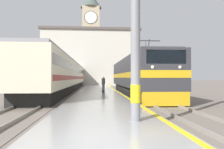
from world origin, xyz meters
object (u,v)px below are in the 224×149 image
object	(u,v)px
catenary_mast	(138,1)
clock_tower	(91,35)
locomotive_train	(136,76)
person_on_platform	(103,84)
passenger_train	(69,75)

from	to	relation	value
catenary_mast	clock_tower	size ratio (longest dim) A/B	0.31
locomotive_train	person_on_platform	world-z (taller)	locomotive_train
person_on_platform	clock_tower	size ratio (longest dim) A/B	0.06
passenger_train	catenary_mast	xyz separation A→B (m)	(5.14, -24.41, 2.21)
catenary_mast	person_on_platform	size ratio (longest dim) A/B	5.12
locomotive_train	person_on_platform	size ratio (longest dim) A/B	11.53
locomotive_train	passenger_train	distance (m)	13.05
person_on_platform	locomotive_train	bearing A→B (deg)	-6.78
person_on_platform	catenary_mast	bearing A→B (deg)	-87.68
passenger_train	person_on_platform	distance (m)	11.11
catenary_mast	locomotive_train	bearing A→B (deg)	79.28
locomotive_train	catenary_mast	size ratio (longest dim) A/B	2.25
passenger_train	clock_tower	xyz separation A→B (m)	(2.61, 30.70, 11.81)
locomotive_train	passenger_train	world-z (taller)	locomotive_train
locomotive_train	passenger_train	size ratio (longest dim) A/B	0.45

